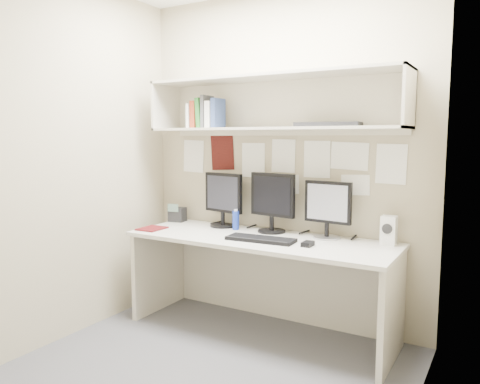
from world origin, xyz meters
The scene contains 19 objects.
floor centered at (0.00, 0.00, 0.00)m, with size 2.40×2.00×0.01m, color #49494E.
wall_back centered at (0.00, 1.00, 1.30)m, with size 2.40×0.02×2.60m, color tan.
wall_front centered at (0.00, -1.00, 1.30)m, with size 2.40×0.02×2.60m, color tan.
wall_left centered at (-1.20, 0.00, 1.30)m, with size 0.02×2.00×2.60m, color tan.
wall_right centered at (1.20, 0.00, 1.30)m, with size 0.02×2.00×2.60m, color tan.
desk centered at (0.00, 0.65, 0.37)m, with size 2.00×0.70×0.73m.
overhead_hutch centered at (0.00, 0.86, 1.72)m, with size 2.00×0.38×0.40m.
pinned_papers centered at (0.00, 0.99, 1.25)m, with size 1.92×0.01×0.48m, color white, non-canonical shape.
monitor_left centered at (-0.46, 0.87, 0.97)m, with size 0.38×0.21×0.44m.
monitor_center centered at (-0.01, 0.87, 0.98)m, with size 0.40×0.22×0.46m.
monitor_right centered at (0.44, 0.87, 0.96)m, with size 0.36×0.20×0.42m.
keyboard centered at (0.06, 0.54, 0.74)m, with size 0.49×0.18×0.02m, color black.
mouse centered at (0.41, 0.56, 0.75)m, with size 0.06×0.10×0.03m, color black.
speaker centered at (0.88, 0.88, 0.83)m, with size 0.10×0.11×0.20m.
blue_bottle centered at (-0.30, 0.80, 0.81)m, with size 0.05×0.05×0.17m.
maroon_notebook centered at (-0.89, 0.48, 0.74)m, with size 0.18×0.22×0.01m, color #500D10.
desk_phone centered at (-0.94, 0.86, 0.79)m, with size 0.15×0.14×0.16m.
book_stack centered at (-0.59, 0.81, 1.65)m, with size 0.28×0.16×0.26m.
hutch_tray centered at (0.44, 0.84, 1.56)m, with size 0.46×0.17×0.03m, color black.
Camera 1 is at (1.59, -2.36, 1.47)m, focal length 35.00 mm.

